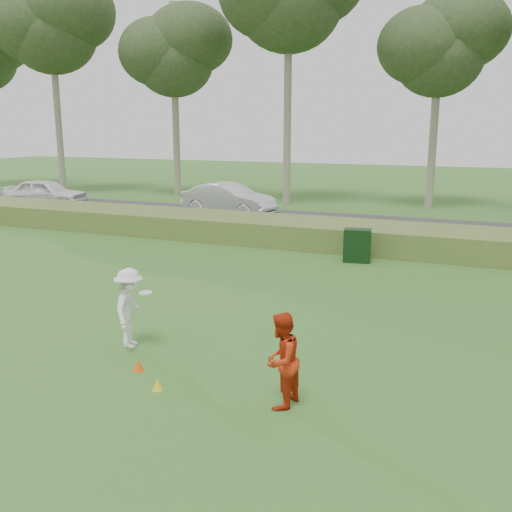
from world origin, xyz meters
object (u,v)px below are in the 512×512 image
at_px(player_white, 130,308).
at_px(player_red, 281,360).
at_px(cone_yellow, 158,385).
at_px(car_left, 46,193).
at_px(car_mid, 229,199).
at_px(cone_orange, 138,365).
at_px(utility_cabinet, 357,245).

bearing_deg(player_white, player_red, -124.78).
xyz_separation_m(player_red, cone_yellow, (-2.17, -0.29, -0.69)).
bearing_deg(cone_yellow, car_left, 136.63).
distance_m(player_red, car_left, 26.29).
relative_size(player_white, car_mid, 0.34).
bearing_deg(car_mid, cone_orange, -151.04).
relative_size(player_white, cone_yellow, 8.14).
xyz_separation_m(utility_cabinet, car_left, (-19.07, 6.23, 0.28)).
relative_size(player_white, utility_cabinet, 1.48).
relative_size(player_red, car_left, 0.35).
relative_size(player_red, utility_cabinet, 1.42).
bearing_deg(cone_yellow, cone_orange, 144.44).
height_order(cone_yellow, utility_cabinet, utility_cabinet).
xyz_separation_m(player_white, cone_yellow, (1.61, -1.54, -0.73)).
distance_m(player_red, cone_yellow, 2.29).
xyz_separation_m(player_white, utility_cabinet, (2.60, 9.31, -0.27)).
bearing_deg(car_mid, utility_cabinet, -122.77).
xyz_separation_m(cone_orange, utility_cabinet, (1.76, 10.30, 0.45)).
bearing_deg(cone_orange, cone_yellow, -35.56).
bearing_deg(utility_cabinet, car_left, 152.14).
xyz_separation_m(player_red, utility_cabinet, (-1.17, 10.55, -0.24)).
height_order(player_white, player_red, player_white).
bearing_deg(player_red, cone_orange, -88.13).
relative_size(player_white, car_left, 0.36).
distance_m(player_white, car_mid, 17.54).
height_order(player_red, car_left, car_left).
bearing_deg(utility_cabinet, player_white, -115.40).
xyz_separation_m(cone_orange, cone_yellow, (0.77, -0.55, -0.01)).
bearing_deg(player_white, car_mid, 2.21).
distance_m(cone_orange, cone_yellow, 0.94).
height_order(player_red, cone_orange, player_red).
bearing_deg(player_red, utility_cabinet, -166.82).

